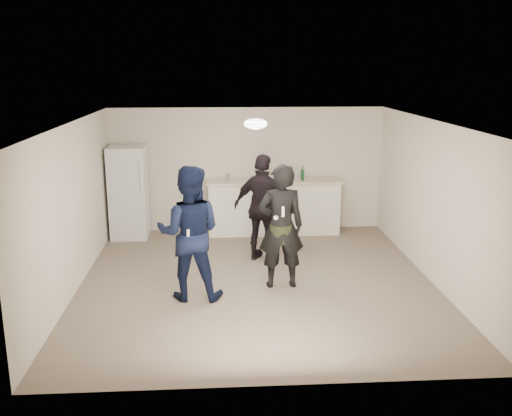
{
  "coord_description": "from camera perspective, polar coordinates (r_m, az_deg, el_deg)",
  "views": [
    {
      "loc": [
        -0.56,
        -8.4,
        3.33
      ],
      "look_at": [
        0.0,
        0.2,
        1.15
      ],
      "focal_mm": 40.0,
      "sensor_mm": 36.0,
      "label": 1
    }
  ],
  "objects": [
    {
      "name": "wall_back",
      "position": [
        11.61,
        -0.9,
        3.87
      ],
      "size": [
        6.0,
        0.0,
        6.0
      ],
      "primitive_type": "plane",
      "rotation": [
        1.57,
        0.0,
        0.0
      ],
      "color": "beige",
      "rests_on": "floor"
    },
    {
      "name": "woman",
      "position": [
        8.61,
        2.51,
        -1.84
      ],
      "size": [
        0.72,
        0.49,
        1.91
      ],
      "primitive_type": "imported",
      "rotation": [
        0.0,
        0.0,
        3.19
      ],
      "color": "black",
      "rests_on": "floor"
    },
    {
      "name": "remote_woman",
      "position": [
        8.29,
        2.71,
        -0.36
      ],
      "size": [
        0.04,
        0.04,
        0.15
      ],
      "primitive_type": "cube",
      "color": "white",
      "rests_on": "woman"
    },
    {
      "name": "man",
      "position": [
        8.22,
        -6.68,
        -2.52
      ],
      "size": [
        1.02,
        0.83,
        1.96
      ],
      "primitive_type": "imported",
      "rotation": [
        0.0,
        0.0,
        3.05
      ],
      "color": "#0F1B41",
      "rests_on": "floor"
    },
    {
      "name": "wall_front",
      "position": [
        5.82,
        2.07,
        -6.78
      ],
      "size": [
        6.0,
        0.0,
        6.0
      ],
      "primitive_type": "plane",
      "rotation": [
        -1.57,
        0.0,
        0.0
      ],
      "color": "beige",
      "rests_on": "floor"
    },
    {
      "name": "ceiling",
      "position": [
        8.46,
        0.09,
        8.56
      ],
      "size": [
        6.0,
        6.0,
        0.0
      ],
      "primitive_type": "plane",
      "rotation": [
        3.14,
        0.0,
        0.0
      ],
      "color": "silver",
      "rests_on": "wall_back"
    },
    {
      "name": "wall_left",
      "position": [
        8.93,
        -17.81,
        0.02
      ],
      "size": [
        0.0,
        6.0,
        6.0
      ],
      "primitive_type": "plane",
      "rotation": [
        1.57,
        0.0,
        1.57
      ],
      "color": "beige",
      "rests_on": "floor"
    },
    {
      "name": "fridge_handle",
      "position": [
        10.93,
        -11.56,
        3.2
      ],
      "size": [
        0.02,
        0.02,
        0.6
      ],
      "primitive_type": "cylinder",
      "color": "white",
      "rests_on": "fridge"
    },
    {
      "name": "shaker",
      "position": [
        11.17,
        -2.86,
        3.05
      ],
      "size": [
        0.08,
        0.08,
        0.17
      ],
      "primitive_type": "cylinder",
      "color": "#B5B5BA",
      "rests_on": "counter_top"
    },
    {
      "name": "counter_top",
      "position": [
        11.36,
        1.8,
        2.71
      ],
      "size": [
        2.68,
        0.64,
        0.04
      ],
      "primitive_type": "cube",
      "color": "beige",
      "rests_on": "counter"
    },
    {
      "name": "nunchuk_man",
      "position": [
        7.98,
        -5.9,
        -3.03
      ],
      "size": [
        0.07,
        0.07,
        0.07
      ],
      "primitive_type": "sphere",
      "color": "white",
      "rests_on": "man"
    },
    {
      "name": "bottle_cluster",
      "position": [
        11.39,
        3.75,
        3.36
      ],
      "size": [
        0.44,
        0.27,
        0.26
      ],
      "color": "#12421F",
      "rests_on": "counter_top"
    },
    {
      "name": "remote_man",
      "position": [
        7.93,
        -6.79,
        -2.62
      ],
      "size": [
        0.04,
        0.04,
        0.15
      ],
      "primitive_type": "cube",
      "color": "silver",
      "rests_on": "man"
    },
    {
      "name": "spectator",
      "position": [
        9.78,
        0.74,
        -0.01
      ],
      "size": [
        1.18,
        0.91,
        1.86
      ],
      "primitive_type": "imported",
      "rotation": [
        0.0,
        0.0,
        2.66
      ],
      "color": "black",
      "rests_on": "floor"
    },
    {
      "name": "fridge",
      "position": [
        11.41,
        -12.61,
        1.55
      ],
      "size": [
        0.7,
        0.7,
        1.8
      ],
      "primitive_type": "cube",
      "color": "silver",
      "rests_on": "floor"
    },
    {
      "name": "nunchuk_woman",
      "position": [
        8.34,
        2.0,
        -0.99
      ],
      "size": [
        0.07,
        0.07,
        0.07
      ],
      "primitive_type": "sphere",
      "color": "white",
      "rests_on": "woman"
    },
    {
      "name": "floor",
      "position": [
        9.06,
        0.08,
        -7.38
      ],
      "size": [
        6.0,
        6.0,
        0.0
      ],
      "primitive_type": "plane",
      "color": "#6B5B4C",
      "rests_on": "ground"
    },
    {
      "name": "ceiling_dome",
      "position": [
        8.77,
        -0.04,
        8.43
      ],
      "size": [
        0.36,
        0.36,
        0.16
      ],
      "primitive_type": "ellipsoid",
      "color": "white",
      "rests_on": "ceiling"
    },
    {
      "name": "camo_shorts",
      "position": [
        8.64,
        2.5,
        -2.51
      ],
      "size": [
        0.34,
        0.34,
        0.28
      ],
      "primitive_type": "cylinder",
      "color": "#2B3417",
      "rests_on": "woman"
    },
    {
      "name": "counter",
      "position": [
        11.48,
        1.78,
        0.04
      ],
      "size": [
        2.6,
        0.56,
        1.05
      ],
      "primitive_type": "cube",
      "color": "silver",
      "rests_on": "floor"
    },
    {
      "name": "wall_right",
      "position": [
        9.27,
        17.3,
        0.57
      ],
      "size": [
        0.0,
        6.0,
        6.0
      ],
      "primitive_type": "plane",
      "rotation": [
        1.57,
        0.0,
        -1.57
      ],
      "color": "beige",
      "rests_on": "floor"
    }
  ]
}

